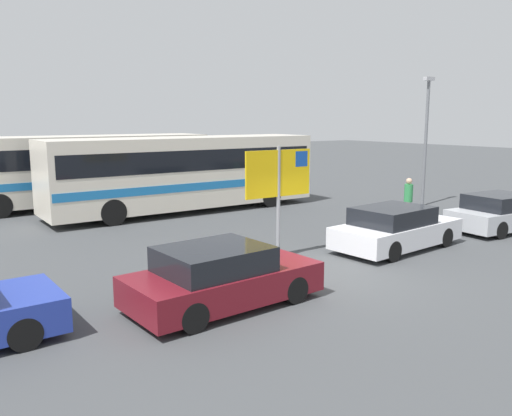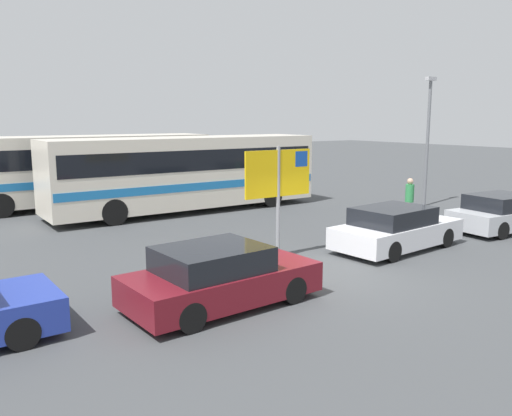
{
  "view_description": "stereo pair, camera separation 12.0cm",
  "coord_description": "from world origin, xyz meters",
  "px_view_note": "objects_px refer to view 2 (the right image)",
  "views": [
    {
      "loc": [
        -8.87,
        -9.33,
        3.96
      ],
      "look_at": [
        -0.02,
        3.33,
        1.3
      ],
      "focal_mm": 36.6,
      "sensor_mm": 36.0,
      "label": 1
    },
    {
      "loc": [
        -8.77,
        -9.4,
        3.96
      ],
      "look_at": [
        -0.02,
        3.33,
        1.3
      ],
      "focal_mm": 36.6,
      "sensor_mm": 36.0,
      "label": 2
    }
  ],
  "objects_px": {
    "bus_front_coach": "(186,170)",
    "bus_rear_coach": "(82,167)",
    "ferry_sign": "(280,178)",
    "car_white": "(396,229)",
    "car_maroon": "(219,277)",
    "car_silver": "(503,213)",
    "pedestrian_by_bus": "(409,197)"
  },
  "relations": [
    {
      "from": "bus_front_coach",
      "to": "bus_rear_coach",
      "type": "distance_m",
      "value": 5.15
    },
    {
      "from": "ferry_sign",
      "to": "car_white",
      "type": "height_order",
      "value": "ferry_sign"
    },
    {
      "from": "bus_front_coach",
      "to": "car_maroon",
      "type": "distance_m",
      "value": 11.84
    },
    {
      "from": "bus_front_coach",
      "to": "car_maroon",
      "type": "height_order",
      "value": "bus_front_coach"
    },
    {
      "from": "car_silver",
      "to": "car_maroon",
      "type": "bearing_deg",
      "value": -171.6
    },
    {
      "from": "car_white",
      "to": "pedestrian_by_bus",
      "type": "bearing_deg",
      "value": 29.47
    },
    {
      "from": "bus_rear_coach",
      "to": "car_silver",
      "type": "bearing_deg",
      "value": -52.85
    },
    {
      "from": "bus_front_coach",
      "to": "car_maroon",
      "type": "bearing_deg",
      "value": -113.66
    },
    {
      "from": "car_silver",
      "to": "bus_rear_coach",
      "type": "bearing_deg",
      "value": 131.88
    },
    {
      "from": "pedestrian_by_bus",
      "to": "bus_front_coach",
      "type": "bearing_deg",
      "value": 148.09
    },
    {
      "from": "bus_front_coach",
      "to": "pedestrian_by_bus",
      "type": "distance_m",
      "value": 9.26
    },
    {
      "from": "car_silver",
      "to": "car_white",
      "type": "bearing_deg",
      "value": -179.57
    },
    {
      "from": "car_white",
      "to": "pedestrian_by_bus",
      "type": "height_order",
      "value": "pedestrian_by_bus"
    },
    {
      "from": "bus_front_coach",
      "to": "car_maroon",
      "type": "relative_size",
      "value": 2.77
    },
    {
      "from": "bus_front_coach",
      "to": "car_white",
      "type": "relative_size",
      "value": 2.61
    },
    {
      "from": "car_silver",
      "to": "car_maroon",
      "type": "height_order",
      "value": "same"
    },
    {
      "from": "car_maroon",
      "to": "car_white",
      "type": "bearing_deg",
      "value": 6.25
    },
    {
      "from": "car_silver",
      "to": "car_maroon",
      "type": "xyz_separation_m",
      "value": [
        -12.12,
        -0.78,
        0.0
      ]
    },
    {
      "from": "bus_front_coach",
      "to": "bus_rear_coach",
      "type": "bearing_deg",
      "value": 128.97
    },
    {
      "from": "car_silver",
      "to": "ferry_sign",
      "type": "bearing_deg",
      "value": 174.74
    },
    {
      "from": "ferry_sign",
      "to": "car_silver",
      "type": "xyz_separation_m",
      "value": [
        8.77,
        -1.55,
        -1.69
      ]
    },
    {
      "from": "ferry_sign",
      "to": "car_maroon",
      "type": "relative_size",
      "value": 0.75
    },
    {
      "from": "bus_rear_coach",
      "to": "ferry_sign",
      "type": "xyz_separation_m",
      "value": [
        1.85,
        -12.47,
        0.54
      ]
    },
    {
      "from": "bus_rear_coach",
      "to": "car_silver",
      "type": "xyz_separation_m",
      "value": [
        10.62,
        -14.02,
        -1.15
      ]
    },
    {
      "from": "car_silver",
      "to": "car_white",
      "type": "xyz_separation_m",
      "value": [
        -5.18,
        0.39,
        0.0
      ]
    },
    {
      "from": "ferry_sign",
      "to": "pedestrian_by_bus",
      "type": "xyz_separation_m",
      "value": [
        7.02,
        1.16,
        -1.29
      ]
    },
    {
      "from": "ferry_sign",
      "to": "car_white",
      "type": "distance_m",
      "value": 4.14
    },
    {
      "from": "car_silver",
      "to": "pedestrian_by_bus",
      "type": "xyz_separation_m",
      "value": [
        -1.76,
        2.71,
        0.4
      ]
    },
    {
      "from": "bus_rear_coach",
      "to": "car_silver",
      "type": "relative_size",
      "value": 2.77
    },
    {
      "from": "bus_rear_coach",
      "to": "ferry_sign",
      "type": "distance_m",
      "value": 12.62
    },
    {
      "from": "car_maroon",
      "to": "car_white",
      "type": "height_order",
      "value": "same"
    },
    {
      "from": "bus_rear_coach",
      "to": "bus_front_coach",
      "type": "bearing_deg",
      "value": -51.03
    }
  ]
}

